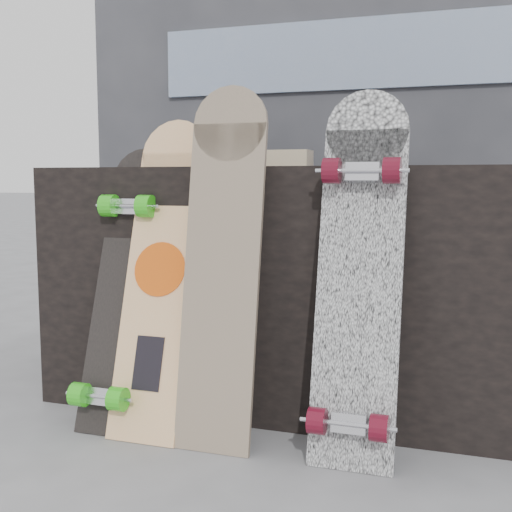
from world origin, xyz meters
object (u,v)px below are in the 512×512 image
(longboard_geisha, at_px, (161,265))
(longboard_cascadia, at_px, (359,270))
(longboard_celtic, at_px, (223,254))
(skateboard_dark, at_px, (124,283))
(vendor_table, at_px, (290,285))

(longboard_geisha, bearing_deg, longboard_cascadia, -4.02)
(longboard_celtic, bearing_deg, longboard_cascadia, 1.48)
(longboard_geisha, xyz_separation_m, longboard_celtic, (0.22, -0.05, 0.05))
(longboard_cascadia, bearing_deg, longboard_celtic, -178.52)
(longboard_geisha, height_order, longboard_celtic, longboard_celtic)
(longboard_geisha, bearing_deg, skateboard_dark, -177.37)
(vendor_table, height_order, skateboard_dark, skateboard_dark)
(longboard_geisha, height_order, longboard_cascadia, longboard_cascadia)
(longboard_geisha, bearing_deg, longboard_celtic, -13.46)
(longboard_celtic, xyz_separation_m, skateboard_dark, (-0.35, 0.05, -0.11))
(longboard_geisha, xyz_separation_m, longboard_cascadia, (0.61, -0.04, 0.02))
(longboard_cascadia, bearing_deg, skateboard_dark, 177.14)
(longboard_geisha, distance_m, longboard_celtic, 0.23)
(vendor_table, distance_m, longboard_geisha, 0.48)
(longboard_cascadia, relative_size, skateboard_dark, 1.17)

